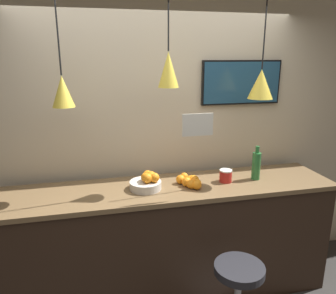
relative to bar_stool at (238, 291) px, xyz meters
The scene contains 12 objects.
back_wall 1.52m from the bar_stool, 110.18° to the left, with size 8.00×0.06×2.90m.
service_counter 0.75m from the bar_stool, 121.64° to the left, with size 2.91×0.64×1.05m.
bar_stool is the anchor object (origin of this frame).
fruit_bowl 1.09m from the bar_stool, 132.73° to the left, with size 0.26×0.26×0.16m.
orange_pile 0.92m from the bar_stool, 107.29° to the left, with size 0.19×0.30×0.09m.
juice_bottle 1.06m from the bar_stool, 56.22° to the left, with size 0.08×0.08×0.31m.
spread_jar 0.93m from the bar_stool, 78.28° to the left, with size 0.11×0.11×0.11m.
pendant_lamp_left 1.97m from the bar_stool, 152.31° to the left, with size 0.16×0.16×1.04m.
pendant_lamp_middle 1.76m from the bar_stool, 122.20° to the left, with size 0.16×0.16×0.91m.
pendant_lamp_right 1.65m from the bar_stool, 57.12° to the left, with size 0.21×0.21×1.02m.
mounted_tv 1.81m from the bar_stool, 67.82° to the left, with size 0.79×0.04×0.41m.
hanging_menu_board 1.28m from the bar_stool, 118.76° to the left, with size 0.24×0.01×0.17m.
Camera 1 is at (-0.59, -1.78, 2.13)m, focal length 35.00 mm.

